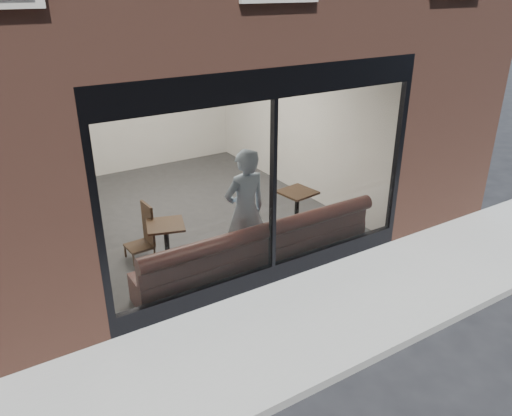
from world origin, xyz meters
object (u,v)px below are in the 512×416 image
cafe_table_left (165,225)px  banquette (258,258)px  cafe_chair_left (139,246)px  cafe_table_right (297,192)px  person (245,211)px

cafe_table_left → banquette: bearing=-36.6°
banquette → cafe_chair_left: 1.97m
cafe_chair_left → cafe_table_right: bearing=167.2°
cafe_table_left → cafe_chair_left: cafe_table_left is taller
person → cafe_table_right: size_ratio=3.41×
person → cafe_chair_left: bearing=-42.7°
banquette → cafe_table_left: 1.53m
cafe_chair_left → person: bearing=136.8°
cafe_table_right → cafe_chair_left: 2.91m
cafe_table_left → cafe_chair_left: (-0.31, 0.46, -0.50)m
banquette → cafe_chair_left: (-1.46, 1.32, 0.01)m
banquette → cafe_chair_left: bearing=137.9°
banquette → person: (-0.11, 0.19, 0.76)m
banquette → person: 0.79m
banquette → person: size_ratio=2.02×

